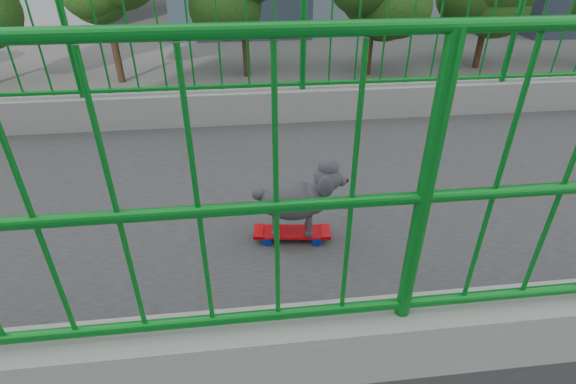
# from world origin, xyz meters

# --- Properties ---
(road) EXTENTS (18.00, 90.00, 0.02)m
(road) POSITION_xyz_m (-13.00, 0.00, 0.01)
(road) COLOR black
(road) RESTS_ON ground
(street_trees) EXTENTS (5.30, 60.40, 7.26)m
(street_trees) POSITION_xyz_m (-26.03, 1.06, 4.72)
(street_trees) COLOR black
(street_trees) RESTS_ON ground
(skateboard) EXTENTS (0.19, 0.47, 0.06)m
(skateboard) POSITION_xyz_m (0.49, 3.67, 7.05)
(skateboard) COLOR red
(skateboard) RESTS_ON footbridge
(poodle) EXTENTS (0.27, 0.54, 0.45)m
(poodle) POSITION_xyz_m (0.50, 3.70, 7.30)
(poodle) COLOR #302C32
(poodle) RESTS_ON skateboard
(car_1) EXTENTS (1.62, 4.65, 1.53)m
(car_1) POSITION_xyz_m (-9.20, 12.95, 0.77)
(car_1) COLOR black
(car_1) RESTS_ON ground
(car_2) EXTENTS (2.50, 5.41, 1.50)m
(car_2) POSITION_xyz_m (-12.40, 12.61, 0.75)
(car_2) COLOR silver
(car_2) RESTS_ON ground
(car_3) EXTENTS (1.91, 4.70, 1.36)m
(car_3) POSITION_xyz_m (-15.60, 17.77, 0.68)
(car_3) COLOR silver
(car_3) RESTS_ON ground
(car_4) EXTENTS (1.70, 4.22, 1.44)m
(car_4) POSITION_xyz_m (-18.80, 14.73, 0.72)
(car_4) COLOR silver
(car_4) RESTS_ON ground
(car_5) EXTENTS (1.67, 4.79, 1.58)m
(car_5) POSITION_xyz_m (-6.00, 8.08, 0.79)
(car_5) COLOR red
(car_5) RESTS_ON ground
(car_6) EXTENTS (2.51, 5.45, 1.52)m
(car_6) POSITION_xyz_m (-9.20, 12.14, 0.76)
(car_6) COLOR red
(car_6) RESTS_ON ground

